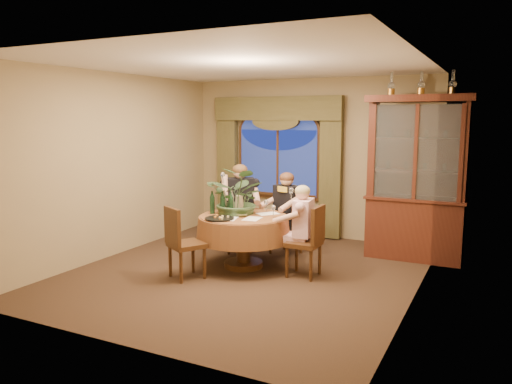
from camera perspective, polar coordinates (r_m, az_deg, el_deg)
The scene contains 37 objects.
floor at distance 7.00m, azimuth -1.20°, elevation -9.15°, with size 5.00×5.00×0.00m, color black.
wall_back at distance 8.99m, azimuth 6.21°, elevation 3.85°, with size 4.50×4.50×0.00m, color #8F7C56.
wall_right at distance 6.01m, azimuth 18.13°, elevation 1.18°, with size 5.00×5.00×0.00m, color #8F7C56.
ceiling at distance 6.70m, azimuth -1.28°, elevation 14.31°, with size 5.00×5.00×0.00m, color white.
window at distance 9.15m, azimuth 2.51°, elevation 3.35°, with size 1.62×0.10×1.32m, color navy, non-canonical shape.
arched_transom at distance 9.12m, azimuth 2.55°, elevation 8.24°, with size 1.60×0.06×0.44m, color navy, non-canonical shape.
drapery_left at distance 9.59m, azimuth -3.25°, elevation 2.86°, with size 0.38×0.14×2.32m, color #443F1E.
drapery_right at distance 8.75m, azimuth 8.55°, elevation 2.24°, with size 0.38×0.14×2.32m, color #443F1E.
swag_valance at distance 9.05m, azimuth 2.35°, elevation 9.51°, with size 2.45×0.16×0.42m, color #443F1E, non-canonical shape.
dining_table at distance 7.14m, azimuth -1.44°, elevation -5.66°, with size 1.35×1.35×0.75m, color maroon.
china_cabinet at distance 7.79m, azimuth 17.90°, elevation 1.47°, with size 1.51×0.59×2.45m, color #3C170F.
oil_lamp_left at distance 7.83m, azimuth 15.22°, elevation 11.84°, with size 0.11×0.11×0.34m, color #A5722D, non-canonical shape.
oil_lamp_center at distance 7.75m, azimuth 18.38°, elevation 11.74°, with size 0.11×0.11×0.34m, color #A5722D, non-canonical shape.
oil_lamp_right at distance 7.70m, azimuth 21.58°, elevation 11.60°, with size 0.11×0.11×0.34m, color #A5722D, non-canonical shape.
chair_right at distance 6.74m, azimuth 5.47°, elevation -5.63°, with size 0.42×0.42×0.96m, color black.
chair_back_right at distance 7.83m, azimuth 3.44°, elevation -3.62°, with size 0.42×0.42×0.96m, color black.
chair_back at distance 7.94m, azimuth -1.99°, elevation -3.43°, with size 0.42×0.42×0.96m, color black.
chair_front_left at distance 6.70m, azimuth -7.91°, elevation -5.76°, with size 0.42×0.42×0.96m, color black.
person_pink at distance 6.84m, azimuth 5.42°, elevation -4.29°, with size 0.44×0.40×1.22m, color beige, non-canonical shape.
person_back at distance 7.92m, azimuth -1.84°, elevation -1.83°, with size 0.50×0.46×1.40m, color black, non-canonical shape.
person_scarf at distance 7.68m, azimuth 3.61°, elevation -2.54°, with size 0.47×0.43×1.30m, color black, non-canonical shape.
stoneware_vase at distance 7.19m, azimuth -1.92°, elevation -1.44°, with size 0.14×0.14×0.26m, color tan, non-canonical shape.
centerpiece_plant at distance 7.13m, azimuth -1.95°, elevation 2.09°, with size 0.87×0.96×0.75m, color #344F2E.
olive_bowl at distance 6.98m, azimuth -1.63°, elevation -2.64°, with size 0.15×0.15×0.05m, color #555D33.
cheese_platter at distance 6.81m, azimuth -4.19°, elevation -3.04°, with size 0.40×0.40×0.02m, color black.
wine_bottle_0 at distance 7.20m, azimuth -5.03°, elevation -1.18°, with size 0.07×0.07×0.33m, color black.
wine_bottle_1 at distance 7.31m, azimuth -2.86°, elevation -1.00°, with size 0.07×0.07×0.33m, color black.
wine_bottle_2 at distance 7.08m, azimuth -2.88°, elevation -1.31°, with size 0.07×0.07×0.33m, color black.
wine_bottle_3 at distance 7.21m, azimuth -2.81°, elevation -1.13°, with size 0.07×0.07×0.33m, color tan.
wine_bottle_4 at distance 7.17m, azimuth -3.84°, elevation -1.21°, with size 0.07×0.07×0.33m, color black.
wine_bottle_5 at distance 7.27m, azimuth -3.64°, elevation -1.06°, with size 0.07×0.07×0.33m, color tan.
tasting_paper_0 at distance 6.81m, azimuth -0.43°, elevation -3.08°, with size 0.21×0.30×0.00m, color white.
tasting_paper_1 at distance 7.17m, azimuth 1.36°, elevation -2.49°, with size 0.21×0.30×0.00m, color white.
tasting_paper_2 at distance 6.83m, azimuth -3.12°, elevation -3.06°, with size 0.21×0.30×0.00m, color white.
wine_glass_person_pink at distance 6.90m, azimuth 2.00°, elevation -2.21°, with size 0.07×0.07×0.18m, color silver, non-canonical shape.
wine_glass_person_back at distance 7.48m, azimuth -1.67°, elevation -1.36°, with size 0.07×0.07×0.18m, color silver, non-canonical shape.
wine_glass_person_scarf at distance 7.34m, azimuth 1.17°, elevation -1.56°, with size 0.07×0.07×0.18m, color silver, non-canonical shape.
Camera 1 is at (3.10, -5.90, 2.13)m, focal length 35.00 mm.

